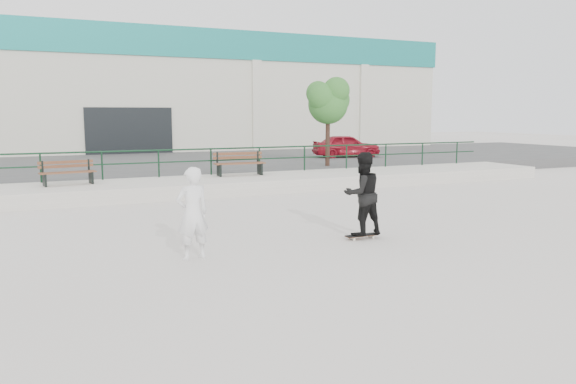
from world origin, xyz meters
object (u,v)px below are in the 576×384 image
bench_left (68,173)px  tree (328,100)px  standing_skater (362,194)px  seated_skater (192,214)px  bench_right (239,164)px  skateboard (362,236)px  red_car (346,146)px

bench_left → tree: 11.66m
standing_skater → seated_skater: size_ratio=1.03×
bench_right → seated_skater: (-4.38, -9.66, -0.03)m
bench_left → standing_skater: standing_skater is taller
bench_left → standing_skater: size_ratio=0.96×
bench_right → skateboard: 9.51m
red_car → skateboard: size_ratio=4.61×
red_car → bench_right: bearing=138.9°
tree → standing_skater: size_ratio=2.08×
skateboard → seated_skater: seated_skater is taller
bench_left → red_car: bearing=16.2°
bench_right → standing_skater: 9.47m
bench_left → red_car: red_car is taller
skateboard → seated_skater: 4.07m
tree → skateboard: (-5.37, -11.54, -3.37)m
bench_right → tree: tree is taller
bench_left → standing_skater: 10.73m
tree → red_car: size_ratio=1.09×
red_car → skateboard: bearing=163.2°
tree → seated_skater: tree is taller
bench_right → standing_skater: size_ratio=1.04×
standing_skater → tree: bearing=-116.4°
bench_right → tree: (4.97, 2.08, 2.51)m
red_car → standing_skater: standing_skater is taller
standing_skater → seated_skater: 3.98m
red_car → skateboard: red_car is taller
bench_right → tree: size_ratio=0.50×
red_car → standing_skater: (-8.72, -15.64, -0.08)m
red_car → tree: bearing=153.0°
bench_left → seated_skater: (1.76, -9.27, 0.01)m
bench_right → standing_skater: standing_skater is taller
seated_skater → red_car: bearing=-137.3°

